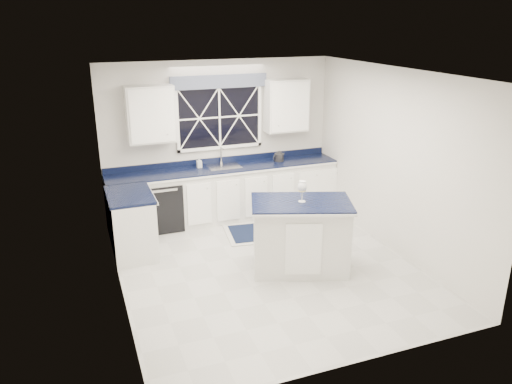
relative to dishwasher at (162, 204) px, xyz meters
name	(u,v)px	position (x,y,z in m)	size (l,w,h in m)	color
ground	(267,267)	(1.10, -1.95, -0.41)	(4.50, 4.50, 0.00)	#B3B3AE
back_wall	(219,140)	(1.10, 0.30, 0.94)	(4.00, 0.10, 2.70)	silver
base_cabinets	(210,200)	(0.77, -0.17, 0.04)	(3.99, 1.60, 0.90)	silver
countertop	(225,168)	(1.10, 0.00, 0.51)	(3.98, 0.64, 0.04)	black
dishwasher	(162,204)	(0.00, 0.00, 0.00)	(0.60, 0.58, 0.82)	black
window	(219,113)	(1.10, 0.25, 1.42)	(1.65, 0.09, 1.26)	black
upper_cabinets	(221,110)	(1.10, 0.13, 1.49)	(3.10, 0.34, 0.90)	silver
faucet	(221,155)	(1.10, 0.19, 0.69)	(0.05, 0.20, 0.30)	#ADADAF
island	(300,236)	(1.52, -2.14, 0.09)	(1.54, 1.21, 1.00)	silver
rug	(269,231)	(1.59, -0.82, -0.40)	(1.52, 1.04, 0.02)	#B1B1AC
kettle	(279,156)	(2.11, 0.02, 0.62)	(0.26, 0.21, 0.19)	#2A2A2C
wine_glass	(302,188)	(1.52, -2.14, 0.79)	(0.12, 0.12, 0.29)	silver
soap_bottle	(199,163)	(0.68, 0.13, 0.62)	(0.08, 0.08, 0.18)	silver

